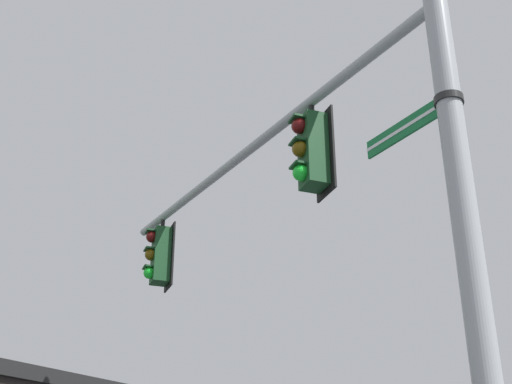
# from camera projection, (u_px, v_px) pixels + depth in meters

# --- Properties ---
(signal_pole) EXTENTS (0.27, 0.27, 7.31)m
(signal_pole) POSITION_uv_depth(u_px,v_px,m) (472.00, 272.00, 6.52)
(signal_pole) COLOR #ADB2B7
(signal_pole) RESTS_ON ground
(mast_arm) EXTENTS (7.84, 1.75, 0.15)m
(mast_arm) POSITION_uv_depth(u_px,v_px,m) (249.00, 150.00, 10.91)
(mast_arm) COLOR #ADB2B7
(traffic_light_nearest_pole) EXTENTS (0.54, 0.49, 1.31)m
(traffic_light_nearest_pole) POSITION_uv_depth(u_px,v_px,m) (312.00, 151.00, 9.32)
(traffic_light_nearest_pole) COLOR black
(traffic_light_mid_inner) EXTENTS (0.54, 0.49, 1.31)m
(traffic_light_mid_inner) POSITION_uv_depth(u_px,v_px,m) (160.00, 255.00, 12.94)
(traffic_light_mid_inner) COLOR black
(street_name_sign) EXTENTS (1.41, 0.43, 0.22)m
(street_name_sign) POSITION_uv_depth(u_px,v_px,m) (424.00, 116.00, 7.60)
(street_name_sign) COLOR #147238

